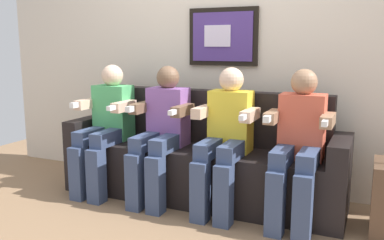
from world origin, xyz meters
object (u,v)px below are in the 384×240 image
object	(u,v)px
person_leftmost	(106,124)
person_left_center	(162,129)
couch	(201,162)
person_rightmost	(299,141)
person_right_center	(225,135)

from	to	relation	value
person_leftmost	person_left_center	bearing A→B (deg)	0.00
person_leftmost	couch	bearing A→B (deg)	11.56
person_leftmost	person_rightmost	distance (m)	1.65
couch	person_rightmost	distance (m)	0.89
person_leftmost	person_rightmost	bearing A→B (deg)	0.00
person_right_center	couch	bearing A→B (deg)	148.59
person_left_center	person_rightmost	bearing A→B (deg)	0.00
person_left_center	person_rightmost	distance (m)	1.10
person_leftmost	person_right_center	world-z (taller)	same
person_leftmost	person_right_center	bearing A→B (deg)	0.02
person_left_center	person_leftmost	bearing A→B (deg)	180.00
person_rightmost	person_left_center	bearing A→B (deg)	180.00
person_left_center	person_right_center	world-z (taller)	same
person_leftmost	person_rightmost	size ratio (longest dim) A/B	1.00
couch	person_left_center	size ratio (longest dim) A/B	2.11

